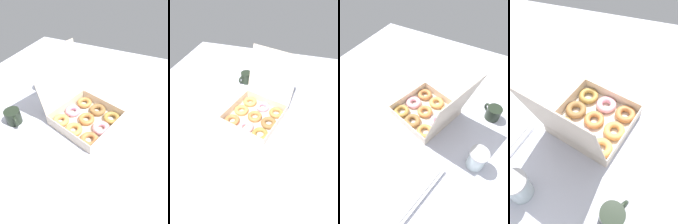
# 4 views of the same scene
# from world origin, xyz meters

# --- Properties ---
(ground_plane) EXTENTS (1.80, 1.80, 0.02)m
(ground_plane) POSITION_xyz_m (0.00, 0.00, -0.01)
(ground_plane) COLOR silver
(donut_box) EXTENTS (0.40, 0.45, 0.35)m
(donut_box) POSITION_xyz_m (-0.05, -0.00, 0.04)
(donut_box) COLOR beige
(donut_box) RESTS_ON ground_plane
(coffee_mug) EXTENTS (0.09, 0.11, 0.08)m
(coffee_mug) POSITION_xyz_m (-0.22, 0.33, 0.04)
(coffee_mug) COLOR #202A1E
(coffee_mug) RESTS_ON ground_plane
(glass_jar) EXTENTS (0.09, 0.09, 0.12)m
(glass_jar) POSITION_xyz_m (0.10, 0.34, 0.06)
(glass_jar) COLOR silver
(glass_jar) RESTS_ON ground_plane
(paper_napkin) EXTENTS (0.19, 0.18, 0.00)m
(paper_napkin) POSITION_xyz_m (0.12, -0.30, 0.00)
(paper_napkin) COLOR white
(paper_napkin) RESTS_ON ground_plane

